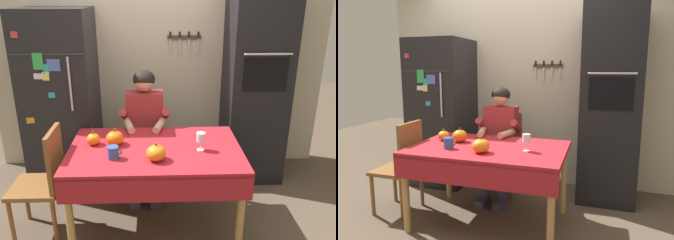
% 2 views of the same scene
% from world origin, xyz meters
% --- Properties ---
extents(ground_plane, '(10.00, 10.00, 0.00)m').
position_xyz_m(ground_plane, '(0.00, 0.00, 0.00)').
color(ground_plane, brown).
rests_on(ground_plane, ground).
extents(back_wall_assembly, '(3.70, 0.13, 2.60)m').
position_xyz_m(back_wall_assembly, '(0.05, 1.35, 1.30)').
color(back_wall_assembly, beige).
rests_on(back_wall_assembly, ground).
extents(refrigerator, '(0.68, 0.71, 1.80)m').
position_xyz_m(refrigerator, '(-0.95, 0.96, 0.90)').
color(refrigerator, black).
rests_on(refrigerator, ground).
extents(wall_oven, '(0.60, 0.64, 2.10)m').
position_xyz_m(wall_oven, '(1.05, 1.00, 1.05)').
color(wall_oven, black).
rests_on(wall_oven, ground).
extents(dining_table, '(1.40, 0.90, 0.74)m').
position_xyz_m(dining_table, '(0.00, 0.08, 0.66)').
color(dining_table, tan).
rests_on(dining_table, ground).
extents(chair_behind_person, '(0.40, 0.40, 0.93)m').
position_xyz_m(chair_behind_person, '(-0.10, 0.87, 0.51)').
color(chair_behind_person, brown).
rests_on(chair_behind_person, ground).
extents(seated_person, '(0.47, 0.55, 1.25)m').
position_xyz_m(seated_person, '(-0.10, 0.68, 0.74)').
color(seated_person, '#38384C').
rests_on(seated_person, ground).
extents(chair_left_side, '(0.40, 0.40, 0.93)m').
position_xyz_m(chair_left_side, '(-0.90, 0.04, 0.51)').
color(chair_left_side, brown).
rests_on(chair_left_side, ground).
extents(coffee_mug, '(0.11, 0.09, 0.10)m').
position_xyz_m(coffee_mug, '(-0.32, -0.08, 0.79)').
color(coffee_mug, '#2D569E').
rests_on(coffee_mug, dining_table).
extents(wine_glass, '(0.07, 0.07, 0.15)m').
position_xyz_m(wine_glass, '(0.36, 0.04, 0.85)').
color(wine_glass, white).
rests_on(wine_glass, dining_table).
extents(pumpkin_large, '(0.11, 0.11, 0.12)m').
position_xyz_m(pumpkin_large, '(-0.51, 0.18, 0.79)').
color(pumpkin_large, orange).
rests_on(pumpkin_large, dining_table).
extents(pumpkin_medium, '(0.15, 0.15, 0.14)m').
position_xyz_m(pumpkin_medium, '(0.01, -0.12, 0.80)').
color(pumpkin_medium, orange).
rests_on(pumpkin_medium, dining_table).
extents(pumpkin_small, '(0.14, 0.14, 0.14)m').
position_xyz_m(pumpkin_small, '(-0.33, 0.17, 0.80)').
color(pumpkin_small, orange).
rests_on(pumpkin_small, dining_table).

